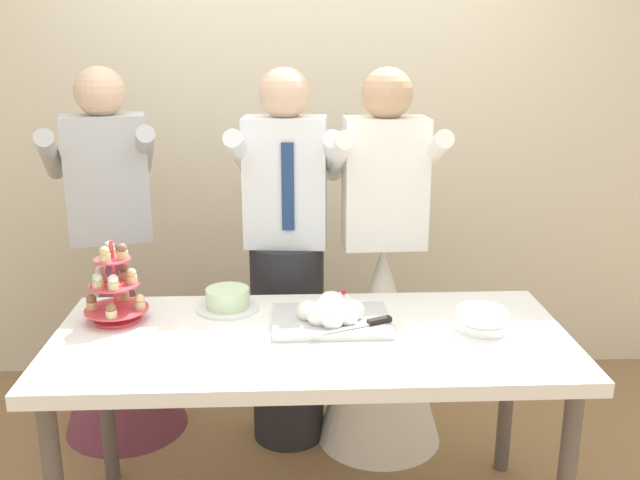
% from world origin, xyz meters
% --- Properties ---
extents(rear_wall, '(5.20, 0.10, 2.90)m').
position_xyz_m(rear_wall, '(0.00, 1.38, 1.45)').
color(rear_wall, beige).
rests_on(rear_wall, ground_plane).
extents(dessert_table, '(1.80, 0.80, 0.78)m').
position_xyz_m(dessert_table, '(0.00, 0.00, 0.70)').
color(dessert_table, white).
rests_on(dessert_table, ground_plane).
extents(cupcake_stand, '(0.23, 0.23, 0.31)m').
position_xyz_m(cupcake_stand, '(-0.70, 0.16, 0.89)').
color(cupcake_stand, '#D83F4C').
rests_on(cupcake_stand, dessert_table).
extents(main_cake_tray, '(0.42, 0.33, 0.12)m').
position_xyz_m(main_cake_tray, '(0.08, 0.09, 0.82)').
color(main_cake_tray, silver).
rests_on(main_cake_tray, dessert_table).
extents(plate_stack, '(0.18, 0.18, 0.08)m').
position_xyz_m(plate_stack, '(0.61, 0.02, 0.81)').
color(plate_stack, white).
rests_on(plate_stack, dessert_table).
extents(round_cake, '(0.24, 0.24, 0.08)m').
position_xyz_m(round_cake, '(-0.31, 0.25, 0.81)').
color(round_cake, white).
rests_on(round_cake, dessert_table).
extents(person_groom, '(0.50, 0.52, 1.66)m').
position_xyz_m(person_groom, '(-0.08, 0.63, 0.75)').
color(person_groom, '#232328').
rests_on(person_groom, ground_plane).
extents(person_bride, '(0.56, 0.56, 1.66)m').
position_xyz_m(person_bride, '(0.33, 0.59, 0.58)').
color(person_bride, white).
rests_on(person_bride, ground_plane).
extents(person_guest, '(0.59, 0.58, 1.66)m').
position_xyz_m(person_guest, '(-0.85, 0.74, 0.58)').
color(person_guest, brown).
rests_on(person_guest, ground_plane).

